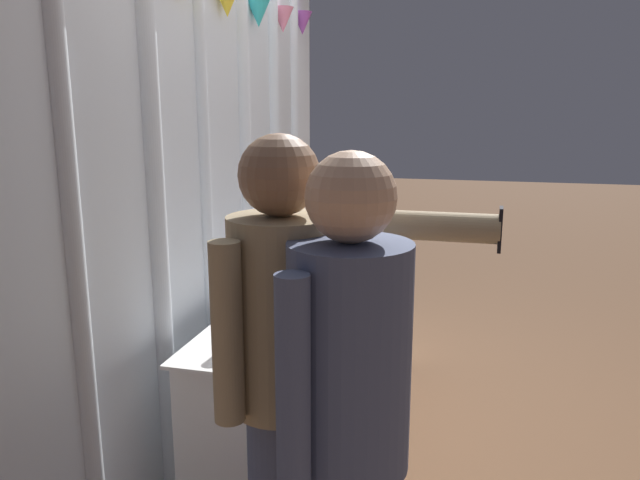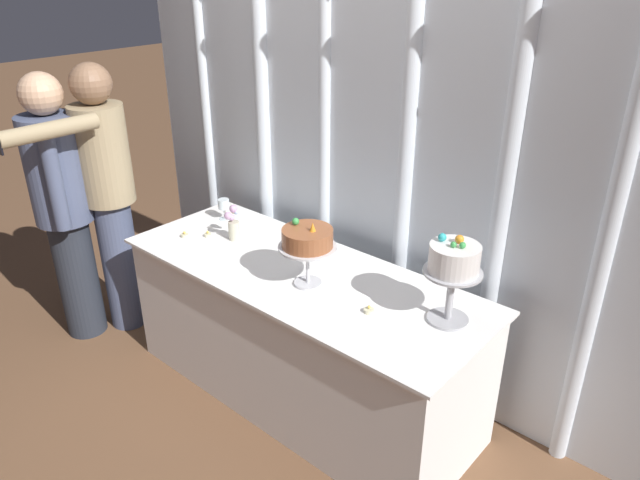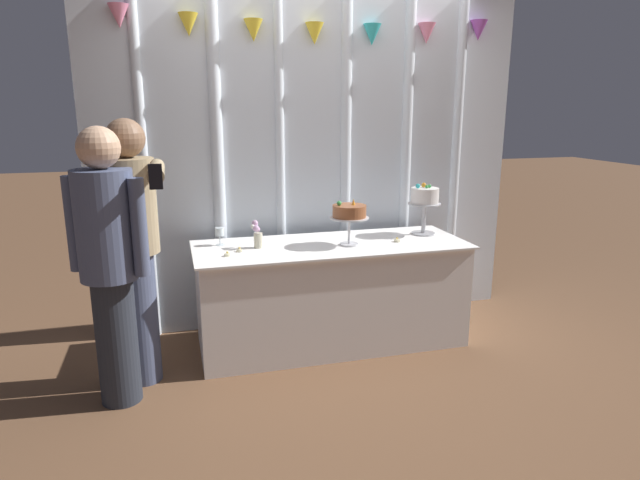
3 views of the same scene
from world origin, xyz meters
TOP-DOWN VIEW (x-y plane):
  - ground_plane at (0.00, 0.00)m, footprint 24.00×24.00m
  - draped_curtain at (0.00, 0.60)m, footprint 3.29×0.15m
  - cake_table at (0.00, 0.10)m, footprint 1.92×0.73m
  - cake_display_nearleft at (0.11, 0.04)m, footprint 0.27×0.27m
  - cake_display_nearright at (0.75, 0.20)m, footprint 0.24×0.24m
  - wine_glass at (-0.76, 0.27)m, footprint 0.06×0.06m
  - flower_vase at (-0.52, 0.13)m, footprint 0.08×0.09m
  - tealight_far_left at (-0.74, -0.03)m, footprint 0.04×0.04m
  - tealight_near_left at (-0.65, 0.06)m, footprint 0.04×0.04m
  - tealight_near_right at (0.47, 0.03)m, footprint 0.05×0.05m
  - guest_girl_blue_dress at (-1.30, -0.14)m, footprint 0.42×0.80m
  - guest_man_dark_suit at (-1.42, -0.35)m, footprint 0.44×0.44m

SIDE VIEW (x-z plane):
  - ground_plane at x=0.00m, z-range 0.00..0.00m
  - cake_table at x=0.00m, z-range 0.00..0.74m
  - tealight_near_left at x=-0.65m, z-range 0.74..0.77m
  - tealight_far_left at x=-0.74m, z-range 0.74..0.77m
  - tealight_near_right at x=0.47m, z-range 0.74..0.77m
  - wine_glass at x=-0.76m, z-range 0.77..0.89m
  - flower_vase at x=-0.52m, z-range 0.74..0.93m
  - guest_man_dark_suit at x=-1.42m, z-range 0.08..1.67m
  - guest_girl_blue_dress at x=-1.30m, z-range 0.10..1.72m
  - cake_display_nearleft at x=0.11m, z-range 0.81..1.13m
  - cake_display_nearright at x=0.75m, z-range 0.82..1.20m
  - draped_curtain at x=0.00m, z-range 0.04..2.56m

